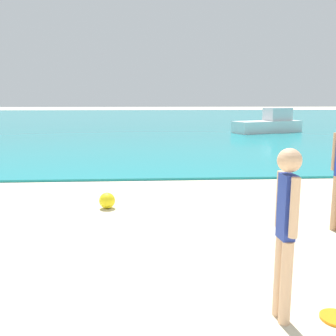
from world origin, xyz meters
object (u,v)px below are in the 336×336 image
(person_standing, at_px, (286,225))
(boat_near, at_px, (269,124))
(beach_ball, at_px, (107,201))
(frisbee, at_px, (336,318))

(person_standing, height_order, boat_near, person_standing)
(person_standing, xyz_separation_m, beach_ball, (-1.91, 3.68, -0.74))
(boat_near, relative_size, beach_ball, 14.90)
(boat_near, bearing_deg, beach_ball, 40.32)
(person_standing, bearing_deg, beach_ball, 23.64)
(boat_near, distance_m, beach_ball, 17.07)
(frisbee, relative_size, beach_ball, 1.00)
(person_standing, distance_m, frisbee, 1.01)
(person_standing, relative_size, boat_near, 0.36)
(beach_ball, bearing_deg, person_standing, -62.62)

